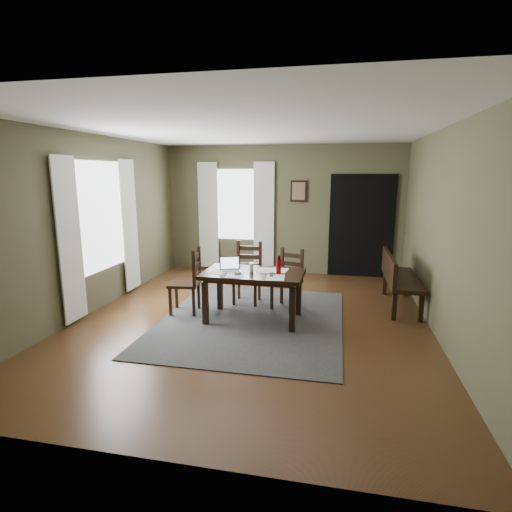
% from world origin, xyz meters
% --- Properties ---
extents(ground, '(5.00, 6.00, 0.01)m').
position_xyz_m(ground, '(0.00, 0.00, -0.01)').
color(ground, '#492C16').
extents(room_shell, '(5.02, 6.02, 2.71)m').
position_xyz_m(room_shell, '(0.00, 0.00, 1.80)').
color(room_shell, '#4F4E33').
rests_on(room_shell, ground).
extents(rug, '(2.60, 3.20, 0.01)m').
position_xyz_m(rug, '(0.00, 0.00, 0.01)').
color(rug, '#373737').
rests_on(rug, ground).
extents(dining_table, '(1.44, 0.89, 0.71)m').
position_xyz_m(dining_table, '(0.02, 0.02, 0.64)').
color(dining_table, black).
rests_on(dining_table, rug).
extents(chair_end, '(0.49, 0.49, 1.00)m').
position_xyz_m(chair_end, '(-1.02, 0.12, 0.49)').
color(chair_end, black).
rests_on(chair_end, rug).
extents(chair_back_left, '(0.44, 0.45, 1.00)m').
position_xyz_m(chair_back_left, '(-0.25, 0.82, 0.49)').
color(chair_back_left, black).
rests_on(chair_back_left, rug).
extents(chair_back_right, '(0.52, 0.52, 0.94)m').
position_xyz_m(chair_back_right, '(0.44, 0.66, 0.46)').
color(chair_back_right, black).
rests_on(chair_back_right, rug).
extents(bench, '(0.49, 1.52, 0.86)m').
position_xyz_m(bench, '(2.14, 1.08, 0.51)').
color(bench, black).
rests_on(bench, ground).
extents(laptop, '(0.36, 0.32, 0.20)m').
position_xyz_m(laptop, '(-0.32, 0.01, 0.78)').
color(laptop, '#B7B7BC').
rests_on(laptop, dining_table).
extents(computer_mouse, '(0.08, 0.10, 0.03)m').
position_xyz_m(computer_mouse, '(-0.16, -0.19, 0.74)').
color(computer_mouse, '#3F3F42').
rests_on(computer_mouse, dining_table).
extents(tv_remote, '(0.07, 0.18, 0.02)m').
position_xyz_m(tv_remote, '(0.31, -0.12, 0.73)').
color(tv_remote, black).
rests_on(tv_remote, dining_table).
extents(drinking_glass, '(0.08, 0.08, 0.13)m').
position_xyz_m(drinking_glass, '(-0.01, 0.02, 0.79)').
color(drinking_glass, silver).
rests_on(drinking_glass, dining_table).
extents(water_bottle, '(0.09, 0.09, 0.25)m').
position_xyz_m(water_bottle, '(0.38, 0.02, 0.84)').
color(water_bottle, '#A00C0F').
rests_on(water_bottle, dining_table).
extents(paper_a, '(0.30, 0.35, 0.00)m').
position_xyz_m(paper_a, '(-0.44, -0.07, 0.73)').
color(paper_a, white).
rests_on(paper_a, dining_table).
extents(paper_b, '(0.28, 0.35, 0.00)m').
position_xyz_m(paper_b, '(0.38, -0.24, 0.73)').
color(paper_b, white).
rests_on(paper_b, dining_table).
extents(paper_c, '(0.31, 0.37, 0.00)m').
position_xyz_m(paper_c, '(0.16, 0.14, 0.73)').
color(paper_c, white).
rests_on(paper_c, dining_table).
extents(paper_d, '(0.27, 0.34, 0.00)m').
position_xyz_m(paper_d, '(0.36, 0.17, 0.73)').
color(paper_d, white).
rests_on(paper_d, dining_table).
extents(paper_e, '(0.27, 0.34, 0.00)m').
position_xyz_m(paper_e, '(-0.19, -0.22, 0.73)').
color(paper_e, white).
rests_on(paper_e, dining_table).
extents(window_left, '(0.01, 1.30, 1.70)m').
position_xyz_m(window_left, '(-2.47, 0.20, 1.45)').
color(window_left, white).
rests_on(window_left, ground).
extents(window_back, '(1.00, 0.01, 1.50)m').
position_xyz_m(window_back, '(-1.00, 2.97, 1.45)').
color(window_back, white).
rests_on(window_back, ground).
extents(curtain_left_near, '(0.03, 0.48, 2.30)m').
position_xyz_m(curtain_left_near, '(-2.44, -0.62, 1.20)').
color(curtain_left_near, silver).
rests_on(curtain_left_near, ground).
extents(curtain_left_far, '(0.03, 0.48, 2.30)m').
position_xyz_m(curtain_left_far, '(-2.44, 1.02, 1.20)').
color(curtain_left_far, silver).
rests_on(curtain_left_far, ground).
extents(curtain_back_left, '(0.44, 0.03, 2.30)m').
position_xyz_m(curtain_back_left, '(-1.62, 2.94, 1.20)').
color(curtain_back_left, silver).
rests_on(curtain_back_left, ground).
extents(curtain_back_right, '(0.44, 0.03, 2.30)m').
position_xyz_m(curtain_back_right, '(-0.38, 2.94, 1.20)').
color(curtain_back_right, silver).
rests_on(curtain_back_right, ground).
extents(framed_picture, '(0.34, 0.03, 0.44)m').
position_xyz_m(framed_picture, '(0.35, 2.97, 1.75)').
color(framed_picture, black).
rests_on(framed_picture, ground).
extents(doorway_back, '(1.30, 0.03, 2.10)m').
position_xyz_m(doorway_back, '(1.65, 2.97, 1.05)').
color(doorway_back, black).
rests_on(doorway_back, ground).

